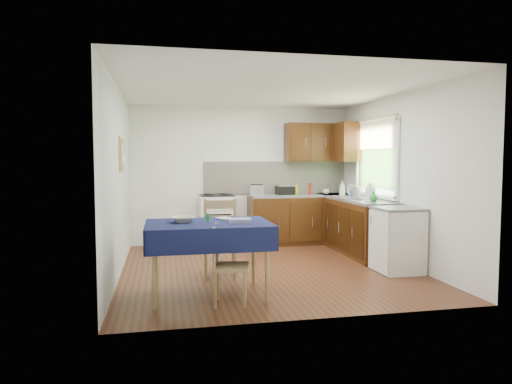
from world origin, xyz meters
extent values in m
plane|color=#462512|center=(0.00, 0.00, 0.00)|extent=(4.20, 4.20, 0.00)
cube|color=white|center=(0.00, 0.00, 2.50)|extent=(4.00, 4.20, 0.02)
cube|color=white|center=(0.00, 2.10, 1.25)|extent=(4.00, 0.02, 2.50)
cube|color=white|center=(0.00, -2.10, 1.25)|extent=(4.00, 0.02, 2.50)
cube|color=silver|center=(-2.00, 0.00, 1.25)|extent=(0.02, 4.20, 2.50)
cube|color=white|center=(2.00, 0.00, 1.25)|extent=(0.02, 4.20, 2.50)
cube|color=black|center=(1.05, 1.80, 0.43)|extent=(1.90, 0.60, 0.86)
cube|color=black|center=(1.70, 0.65, 0.43)|extent=(0.60, 1.70, 0.86)
cube|color=slate|center=(1.05, 1.80, 0.88)|extent=(1.90, 0.60, 0.04)
cube|color=slate|center=(1.70, 0.65, 0.88)|extent=(0.60, 1.70, 0.04)
cube|color=slate|center=(1.70, 1.80, 0.88)|extent=(0.60, 0.60, 0.04)
cube|color=beige|center=(0.65, 2.08, 1.20)|extent=(2.70, 0.02, 0.60)
cube|color=black|center=(1.40, 1.93, 1.85)|extent=(1.20, 0.35, 0.70)
cube|color=black|center=(1.82, 1.50, 1.85)|extent=(0.35, 0.50, 0.70)
cube|color=white|center=(-0.50, 1.80, 0.45)|extent=(0.60, 0.60, 0.90)
cube|color=black|center=(-0.50, 1.80, 0.91)|extent=(0.58, 0.58, 0.02)
cube|color=black|center=(-0.50, 1.50, 0.45)|extent=(0.44, 0.01, 0.32)
cube|color=#335B25|center=(1.99, 0.70, 1.50)|extent=(0.01, 1.40, 0.85)
cube|color=white|center=(1.97, 0.70, 2.15)|extent=(0.04, 1.48, 0.06)
cube|color=white|center=(1.97, 0.70, 0.95)|extent=(0.04, 1.48, 0.06)
cube|color=#D2B391|center=(1.96, 0.70, 1.93)|extent=(0.02, 1.36, 0.44)
cube|color=white|center=(1.70, -0.55, 0.42)|extent=(0.55, 0.58, 0.85)
cube|color=slate|center=(1.70, -0.55, 0.87)|extent=(0.58, 0.60, 0.03)
cube|color=tan|center=(-1.98, 0.30, 1.60)|extent=(0.02, 0.62, 0.47)
cube|color=#AA8047|center=(-1.96, 0.30, 1.60)|extent=(0.01, 0.56, 0.41)
cube|color=white|center=(-1.95, 0.22, 1.62)|extent=(0.00, 0.18, 0.24)
cube|color=white|center=(-1.95, 0.42, 1.50)|extent=(0.00, 0.15, 0.20)
cube|color=#0E1839|center=(-0.94, -1.16, 0.82)|extent=(1.34, 0.89, 0.03)
cube|color=#0E1839|center=(-0.94, -1.61, 0.70)|extent=(1.38, 0.02, 0.26)
cube|color=#0E1839|center=(-0.94, -0.70, 0.70)|extent=(1.38, 0.02, 0.26)
cube|color=#0E1839|center=(-1.62, -1.16, 0.70)|extent=(0.02, 0.93, 0.26)
cube|color=#0E1839|center=(-0.26, -1.16, 0.70)|extent=(0.02, 0.93, 0.26)
cylinder|color=tan|center=(-1.53, -1.52, 0.40)|extent=(0.05, 0.05, 0.80)
cylinder|color=tan|center=(-0.35, -1.52, 0.40)|extent=(0.05, 0.05, 0.80)
cylinder|color=tan|center=(-1.53, -0.79, 0.40)|extent=(0.05, 0.05, 0.80)
cylinder|color=tan|center=(-0.35, -0.79, 0.40)|extent=(0.05, 0.05, 0.80)
cube|color=tan|center=(-0.70, -0.27, 0.49)|extent=(0.50, 0.50, 0.04)
cube|color=tan|center=(-0.72, -0.47, 0.88)|extent=(0.42, 0.07, 0.33)
cylinder|color=tan|center=(-0.50, -0.10, 0.25)|extent=(0.04, 0.04, 0.49)
cylinder|color=tan|center=(-0.87, -0.07, 0.25)|extent=(0.04, 0.04, 0.49)
cylinder|color=tan|center=(-0.53, -0.48, 0.25)|extent=(0.04, 0.04, 0.49)
cylinder|color=tan|center=(-0.91, -0.44, 0.25)|extent=(0.04, 0.04, 0.49)
cube|color=tan|center=(-0.74, -1.48, 0.40)|extent=(0.45, 0.45, 0.04)
cube|color=tan|center=(-0.89, -1.45, 0.71)|extent=(0.10, 0.34, 0.27)
cylinder|color=tan|center=(-0.62, -1.66, 0.20)|extent=(0.03, 0.03, 0.40)
cylinder|color=tan|center=(-0.56, -1.37, 0.20)|extent=(0.03, 0.03, 0.40)
cylinder|color=tan|center=(-0.92, -1.60, 0.20)|extent=(0.03, 0.03, 0.40)
cylinder|color=tan|center=(-0.85, -1.30, 0.20)|extent=(0.03, 0.03, 0.40)
cube|color=silver|center=(0.22, 1.81, 0.99)|extent=(0.26, 0.16, 0.18)
cube|color=black|center=(0.22, 1.81, 1.09)|extent=(0.22, 0.02, 0.02)
cube|color=black|center=(0.76, 1.84, 0.97)|extent=(0.32, 0.27, 0.15)
cube|color=silver|center=(0.76, 1.84, 1.07)|extent=(0.32, 0.27, 0.03)
cylinder|color=red|center=(1.18, 1.67, 1.01)|extent=(0.05, 0.05, 0.22)
cube|color=yellow|center=(0.95, 1.89, 0.98)|extent=(0.14, 0.12, 0.16)
cube|color=gray|center=(1.62, 0.76, 0.91)|extent=(0.47, 0.36, 0.02)
cylinder|color=white|center=(1.62, 0.76, 1.01)|extent=(0.06, 0.22, 0.22)
cylinder|color=white|center=(1.72, 0.35, 1.00)|extent=(0.16, 0.16, 0.20)
sphere|color=white|center=(1.72, 0.35, 1.12)|extent=(0.10, 0.10, 0.10)
imported|color=silver|center=(1.50, 1.71, 0.95)|extent=(0.16, 0.16, 0.09)
imported|color=white|center=(1.62, 1.24, 1.03)|extent=(0.14, 0.14, 0.26)
imported|color=#1E5BB1|center=(1.67, 0.85, 1.00)|extent=(0.13, 0.13, 0.20)
imported|color=#258A29|center=(1.70, 0.18, 0.98)|extent=(0.16, 0.16, 0.16)
imported|color=beige|center=(-1.21, -1.08, 0.87)|extent=(0.28, 0.28, 0.06)
imported|color=white|center=(-0.78, -0.93, 0.84)|extent=(0.22, 0.25, 0.02)
cylinder|color=green|center=(-0.94, -1.09, 0.88)|extent=(0.05, 0.05, 0.09)
cube|color=navy|center=(-0.60, -1.24, 0.86)|extent=(0.26, 0.21, 0.04)
camera|label=1|loc=(-1.43, -6.18, 1.53)|focal=32.00mm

